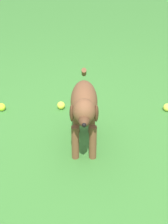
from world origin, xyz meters
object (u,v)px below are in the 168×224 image
(dog, at_px, (84,106))
(tennis_ball_1, at_px, (167,107))
(tennis_ball_2, at_px, (2,107))
(tennis_ball_0, at_px, (61,105))

(dog, bearing_deg, tennis_ball_1, 126.18)
(dog, relative_size, tennis_ball_2, 11.73)
(tennis_ball_0, height_order, tennis_ball_1, same)
(tennis_ball_2, bearing_deg, tennis_ball_0, 106.81)
(tennis_ball_1, bearing_deg, dog, -40.27)
(tennis_ball_0, bearing_deg, tennis_ball_1, 101.36)
(tennis_ball_1, bearing_deg, tennis_ball_0, -78.64)
(tennis_ball_0, bearing_deg, dog, 33.15)
(dog, distance_m, tennis_ball_0, 0.66)
(tennis_ball_2, bearing_deg, tennis_ball_1, 103.32)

